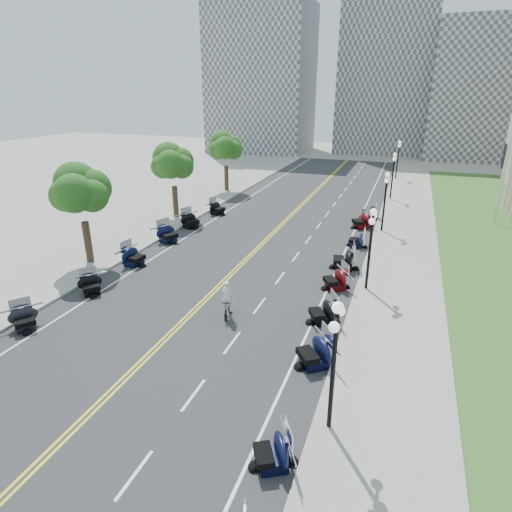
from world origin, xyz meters
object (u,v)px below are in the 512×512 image
at_px(motorcycle_n_3, 273,451).
at_px(bicycle, 228,307).
at_px(flagpole, 505,168).
at_px(cyclist_rider, 227,284).

xyz_separation_m(motorcycle_n_3, bicycle, (-5.20, 8.50, -0.08)).
distance_m(flagpole, bicycle, 28.95).
xyz_separation_m(flagpole, motorcycle_n_3, (-10.81, -32.20, -4.38)).
bearing_deg(flagpole, motorcycle_n_3, -108.56).
relative_size(motorcycle_n_3, cyclist_rider, 1.04).
distance_m(flagpole, motorcycle_n_3, 34.25).
bearing_deg(bicycle, motorcycle_n_3, -71.52).
bearing_deg(flagpole, cyclist_rider, -124.04).
distance_m(bicycle, cyclist_rider, 1.39).
bearing_deg(cyclist_rider, motorcycle_n_3, 121.46).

